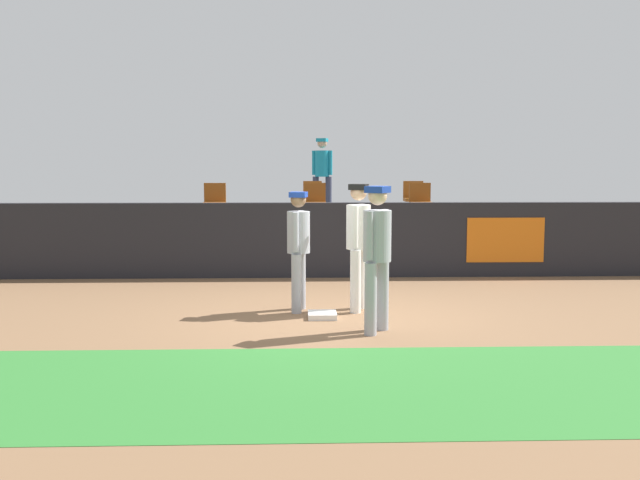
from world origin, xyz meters
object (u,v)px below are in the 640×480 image
seat_front_center (315,200)px  seat_back_center (313,197)px  first_base (322,315)px  player_fielder_home (359,238)px  seat_front_right (421,200)px  player_coach_visitor (377,248)px  player_runner_visitor (298,242)px  seat_back_right (414,196)px  seat_front_left (214,201)px  spectator_hooded (322,170)px

seat_front_center → seat_back_center: (-0.01, 1.80, -0.00)m
first_base → seat_front_center: size_ratio=0.48×
player_fielder_home → seat_front_right: 4.92m
seat_front_center → player_coach_visitor: bearing=-83.9°
player_runner_visitor → seat_back_right: 6.99m
seat_back_right → seat_front_center: bearing=-143.2°
player_fielder_home → player_coach_visitor: size_ratio=1.00×
seat_front_center → seat_front_left: same height
first_base → seat_back_center: bearing=89.9°
player_fielder_home → player_coach_visitor: 1.38m
seat_front_left → player_runner_visitor: bearing=-69.0°
seat_front_right → player_coach_visitor: bearing=-105.1°
first_base → player_coach_visitor: bearing=-52.7°
player_runner_visitor → seat_back_center: 6.42m
player_coach_visitor → first_base: bearing=-109.1°
seat_front_left → seat_front_right: bearing=-0.0°
player_fielder_home → player_runner_visitor: (-0.89, -0.01, -0.06)m
seat_front_right → spectator_hooded: (-2.00, 2.92, 0.62)m
player_fielder_home → seat_back_right: bearing=-178.5°
first_base → spectator_hooded: size_ratio=0.21×
seat_back_right → spectator_hooded: 2.51m
player_fielder_home → seat_front_left: 5.32m
seat_back_right → seat_back_center: (-2.42, -0.00, -0.00)m
seat_back_center → seat_back_right: bearing=0.0°
player_fielder_home → seat_front_left: size_ratio=2.23×
player_coach_visitor → spectator_hooded: size_ratio=1.00×
seat_back_right → seat_front_right: bearing=-95.0°
seat_front_right → first_base: bearing=-114.2°
seat_front_center → spectator_hooded: 3.00m
seat_front_left → seat_front_right: (4.38, -0.00, -0.00)m
player_runner_visitor → spectator_hooded: spectator_hooded is taller
player_runner_visitor → seat_back_center: bearing=-171.4°
seat_back_right → spectator_hooded: (-2.16, 1.12, 0.62)m
seat_back_center → first_base: bearing=-90.1°
first_base → seat_front_right: bearing=65.8°
seat_front_center → seat_back_right: 3.01m
seat_front_right → player_fielder_home: bearing=-110.6°
player_coach_visitor → seat_front_left: player_coach_visitor is taller
first_base → spectator_hooded: spectator_hooded is taller
first_base → player_runner_visitor: 1.14m
player_fielder_home → player_runner_visitor: player_fielder_home is taller
player_fielder_home → player_runner_visitor: bearing=-71.7°
player_fielder_home → player_coach_visitor: (0.11, -1.37, 0.01)m
first_base → seat_back_right: size_ratio=0.48×
seat_front_center → seat_back_center: size_ratio=1.00×
player_coach_visitor → seat_front_right: size_ratio=2.24×
seat_front_right → seat_front_center: bearing=-180.0°
spectator_hooded → seat_front_left: bearing=68.3°
player_runner_visitor → seat_front_left: 4.94m
seat_front_center → first_base: bearing=-90.3°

